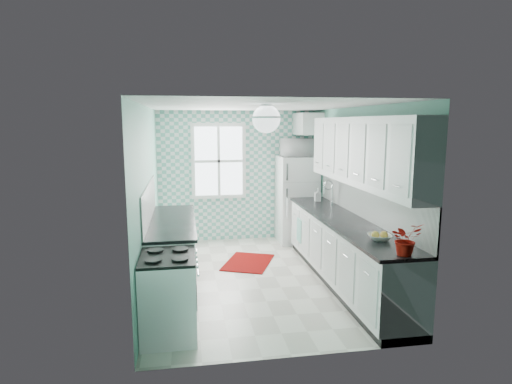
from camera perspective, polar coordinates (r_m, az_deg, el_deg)
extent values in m
cube|color=silver|center=(6.47, -0.07, -11.46)|extent=(3.00, 4.40, 0.02)
cube|color=white|center=(6.05, -0.08, 11.46)|extent=(3.00, 4.40, 0.02)
cube|color=#68B09A|center=(8.30, -2.59, 2.14)|extent=(3.00, 0.02, 2.50)
cube|color=#68B09A|center=(4.02, 5.15, -5.59)|extent=(3.00, 0.02, 2.50)
cube|color=#68B09A|center=(6.08, -14.26, -0.77)|extent=(0.02, 4.40, 2.50)
cube|color=#68B09A|center=(6.55, 13.06, -0.01)|extent=(0.02, 4.40, 2.50)
cube|color=#5FAE9E|center=(8.28, -2.57, 2.12)|extent=(3.00, 0.01, 2.50)
cube|color=white|center=(8.19, -5.00, 4.13)|extent=(1.04, 0.05, 1.44)
cube|color=white|center=(8.17, -4.99, 4.11)|extent=(0.90, 0.02, 1.30)
cube|color=white|center=(6.19, 14.27, -1.10)|extent=(0.02, 3.60, 0.51)
cube|color=white|center=(6.01, -14.09, -1.40)|extent=(0.02, 2.15, 0.51)
cube|color=white|center=(5.86, 13.96, 5.29)|extent=(0.33, 3.20, 0.90)
cube|color=white|center=(8.13, 6.94, 9.00)|extent=(0.40, 0.74, 0.40)
cylinder|color=silver|center=(5.27, 1.39, 11.46)|extent=(0.14, 0.14, 0.04)
cylinder|color=silver|center=(5.26, 1.38, 10.70)|extent=(0.02, 0.02, 0.12)
sphere|color=white|center=(5.26, 1.38, 9.72)|extent=(0.34, 0.34, 0.34)
cube|color=white|center=(6.26, 11.56, -7.92)|extent=(0.60, 3.60, 0.90)
cube|color=black|center=(6.13, 11.57, -3.73)|extent=(0.63, 3.60, 0.04)
cube|color=white|center=(6.17, -11.12, -8.15)|extent=(0.60, 2.15, 0.90)
cube|color=black|center=(6.05, -11.12, -3.89)|extent=(0.63, 2.15, 0.04)
cube|color=silver|center=(8.20, 5.48, -0.99)|extent=(0.72, 0.68, 1.65)
cube|color=silver|center=(7.82, 6.17, 1.30)|extent=(0.70, 0.01, 0.02)
cube|color=silver|center=(7.70, 4.16, 2.69)|extent=(0.03, 0.03, 0.30)
cube|color=silver|center=(7.79, 4.11, -1.52)|extent=(0.03, 0.03, 0.54)
cube|color=white|center=(4.80, -11.57, -13.40)|extent=(0.57, 0.73, 0.86)
cube|color=black|center=(4.65, -11.74, -8.50)|extent=(0.57, 0.73, 0.03)
cube|color=black|center=(4.77, -8.01, -12.72)|extent=(0.01, 0.48, 0.29)
cube|color=silver|center=(7.10, 8.66, -1.88)|extent=(0.53, 0.44, 0.12)
cylinder|color=silver|center=(7.12, 10.15, -0.24)|extent=(0.02, 0.02, 0.30)
torus|color=silver|center=(7.07, 9.63, 1.26)|extent=(0.16, 0.02, 0.16)
cube|color=maroon|center=(7.11, -1.05, -9.35)|extent=(1.02, 1.17, 0.02)
cube|color=#5CB4A4|center=(7.27, 5.79, -5.10)|extent=(0.05, 0.26, 0.39)
imported|color=white|center=(5.14, 16.16, -5.81)|extent=(0.31, 0.31, 0.07)
imported|color=red|center=(4.62, 19.34, -5.92)|extent=(0.35, 0.32, 0.34)
imported|color=#A4B7BB|center=(7.41, 8.23, -0.37)|extent=(0.11, 0.11, 0.22)
imported|color=white|center=(8.09, 5.59, 5.92)|extent=(0.60, 0.41, 0.33)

